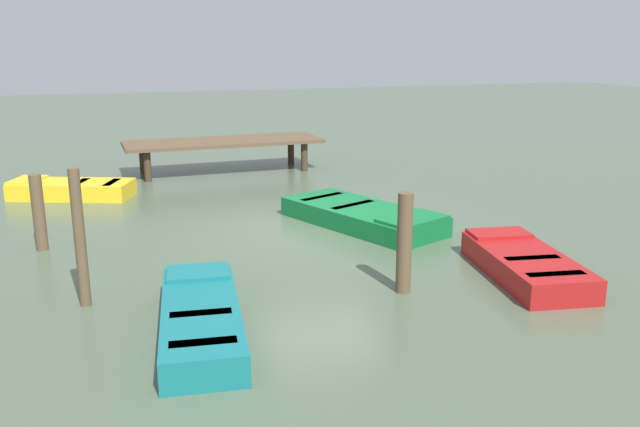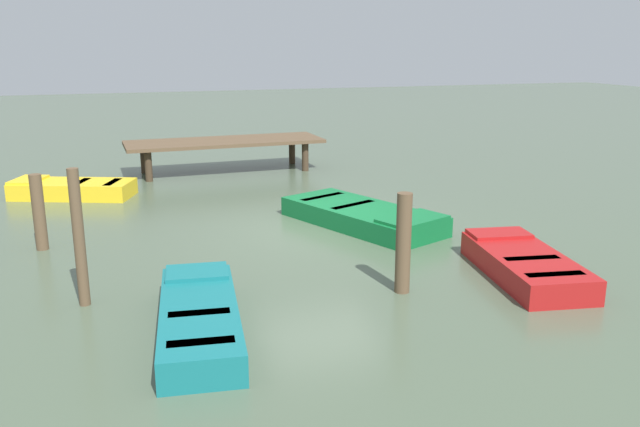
{
  "view_description": "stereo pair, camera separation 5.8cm",
  "coord_description": "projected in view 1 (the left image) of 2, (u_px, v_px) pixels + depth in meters",
  "views": [
    {
      "loc": [
        -4.17,
        -12.34,
        3.77
      ],
      "look_at": [
        0.0,
        0.0,
        0.35
      ],
      "focal_mm": 36.93,
      "sensor_mm": 36.0,
      "label": 1
    },
    {
      "loc": [
        -4.11,
        -12.36,
        3.77
      ],
      "look_at": [
        0.0,
        0.0,
        0.35
      ],
      "focal_mm": 36.93,
      "sensor_mm": 36.0,
      "label": 2
    }
  ],
  "objects": [
    {
      "name": "ground_plane",
      "position": [
        320.0,
        230.0,
        13.56
      ],
      "size": [
        80.0,
        80.0,
        0.0
      ],
      "primitive_type": "plane",
      "color": "#475642"
    },
    {
      "name": "dock_segment",
      "position": [
        224.0,
        144.0,
        19.38
      ],
      "size": [
        5.76,
        2.02,
        0.95
      ],
      "rotation": [
        0.0,
        0.0,
        0.03
      ],
      "color": "brown",
      "rests_on": "ground_plane"
    },
    {
      "name": "rowboat_teal",
      "position": [
        201.0,
        318.0,
        8.72
      ],
      "size": [
        1.39,
        3.24,
        0.46
      ],
      "rotation": [
        0.0,
        0.0,
        1.45
      ],
      "color": "#14666B",
      "rests_on": "ground_plane"
    },
    {
      "name": "rowboat_red",
      "position": [
        525.0,
        264.0,
        10.84
      ],
      "size": [
        1.63,
        2.94,
        0.46
      ],
      "rotation": [
        0.0,
        0.0,
        1.4
      ],
      "color": "maroon",
      "rests_on": "ground_plane"
    },
    {
      "name": "rowboat_yellow",
      "position": [
        71.0,
        189.0,
        16.33
      ],
      "size": [
        3.11,
        2.12,
        0.46
      ],
      "rotation": [
        0.0,
        0.0,
        2.77
      ],
      "color": "gold",
      "rests_on": "ground_plane"
    },
    {
      "name": "rowboat_green",
      "position": [
        363.0,
        216.0,
        13.83
      ],
      "size": [
        2.75,
        3.92,
        0.46
      ],
      "rotation": [
        0.0,
        0.0,
        5.1
      ],
      "color": "#0F602D",
      "rests_on": "ground_plane"
    },
    {
      "name": "mooring_piling_far_left",
      "position": [
        39.0,
        213.0,
        12.1
      ],
      "size": [
        0.22,
        0.22,
        1.43
      ],
      "primitive_type": "cylinder",
      "color": "brown",
      "rests_on": "ground_plane"
    },
    {
      "name": "mooring_piling_mid_right",
      "position": [
        404.0,
        243.0,
        10.02
      ],
      "size": [
        0.23,
        0.23,
        1.57
      ],
      "primitive_type": "cylinder",
      "color": "brown",
      "rests_on": "ground_plane"
    },
    {
      "name": "mooring_piling_mid_left",
      "position": [
        80.0,
        239.0,
        9.44
      ],
      "size": [
        0.16,
        0.16,
        2.05
      ],
      "primitive_type": "cylinder",
      "color": "brown",
      "rests_on": "ground_plane"
    }
  ]
}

